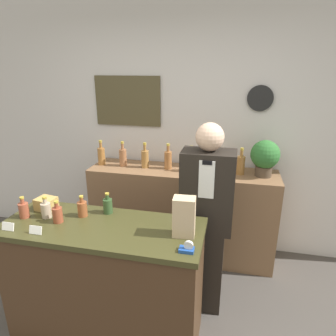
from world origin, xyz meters
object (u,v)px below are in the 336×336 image
at_px(paper_bag, 184,217).
at_px(tape_dispenser, 187,248).
at_px(shopkeeper, 206,222).
at_px(potted_plant, 265,156).

relative_size(paper_bag, tape_dispenser, 2.97).
bearing_deg(shopkeeper, paper_bag, -102.40).
relative_size(shopkeeper, tape_dispenser, 18.12).
bearing_deg(potted_plant, tape_dispenser, -111.08).
height_order(paper_bag, tape_dispenser, paper_bag).
bearing_deg(shopkeeper, tape_dispenser, -94.59).
relative_size(potted_plant, paper_bag, 1.34).
bearing_deg(paper_bag, potted_plant, 64.10).
height_order(shopkeeper, potted_plant, shopkeeper).
xyz_separation_m(paper_bag, tape_dispenser, (0.05, -0.18, -0.11)).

